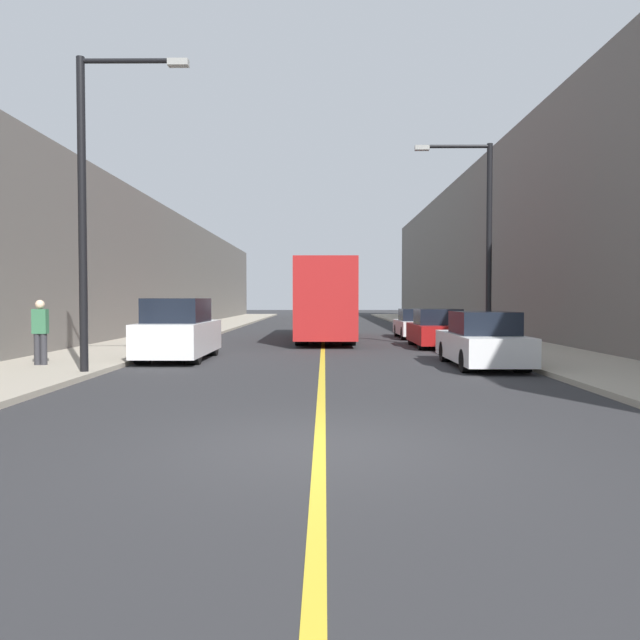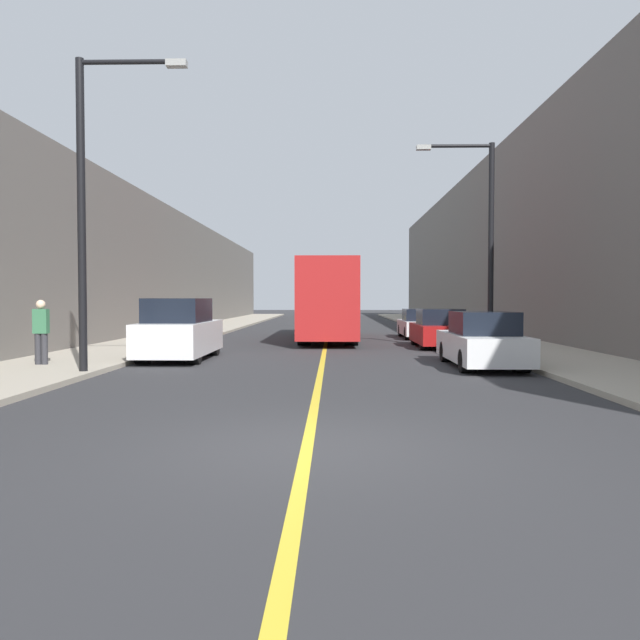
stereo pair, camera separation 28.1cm
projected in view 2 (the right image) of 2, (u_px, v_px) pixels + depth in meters
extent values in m
plane|color=#2D2D30|center=(307.00, 448.00, 8.06)|extent=(200.00, 200.00, 0.00)
cube|color=#A89E8C|center=(208.00, 329.00, 38.19)|extent=(3.64, 72.00, 0.13)
cube|color=#A89E8C|center=(450.00, 329.00, 37.87)|extent=(3.64, 72.00, 0.13)
cube|color=#66605B|center=(145.00, 270.00, 38.16)|extent=(4.00, 72.00, 7.34)
cube|color=#66605B|center=(514.00, 246.00, 37.61)|extent=(4.00, 72.00, 10.24)
cube|color=gold|center=(328.00, 330.00, 38.03)|extent=(0.16, 72.00, 0.01)
cube|color=#AD1E1E|center=(329.00, 299.00, 29.12)|extent=(2.49, 11.20, 3.27)
cube|color=black|center=(327.00, 283.00, 23.53)|extent=(2.12, 0.04, 1.47)
cylinder|color=black|center=(304.00, 333.00, 25.72)|extent=(0.55, 1.00, 1.00)
cylinder|color=black|center=(351.00, 333.00, 25.67)|extent=(0.55, 1.00, 1.00)
cylinder|color=black|center=(311.00, 326.00, 32.66)|extent=(0.55, 1.00, 1.00)
cylinder|color=black|center=(348.00, 326.00, 32.61)|extent=(0.55, 1.00, 1.00)
cube|color=silver|center=(180.00, 338.00, 19.72)|extent=(1.89, 4.62, 0.99)
cube|color=black|center=(178.00, 310.00, 19.46)|extent=(1.66, 2.54, 0.74)
cube|color=black|center=(160.00, 336.00, 17.43)|extent=(1.61, 0.04, 0.45)
cylinder|color=black|center=(143.00, 353.00, 18.32)|extent=(0.42, 0.68, 0.68)
cylinder|color=black|center=(193.00, 353.00, 18.28)|extent=(0.42, 0.68, 0.68)
cylinder|color=black|center=(169.00, 345.00, 21.18)|extent=(0.42, 0.68, 0.68)
cylinder|color=black|center=(212.00, 345.00, 21.14)|extent=(0.42, 0.68, 0.68)
cube|color=silver|center=(482.00, 347.00, 17.59)|extent=(1.79, 4.61, 0.75)
cube|color=black|center=(484.00, 323.00, 17.34)|extent=(1.57, 2.07, 0.64)
cube|color=black|center=(503.00, 349.00, 15.32)|extent=(1.52, 0.04, 0.34)
cylinder|color=black|center=(468.00, 361.00, 16.19)|extent=(0.39, 0.62, 0.62)
cylinder|color=black|center=(522.00, 361.00, 16.16)|extent=(0.39, 0.62, 0.62)
cylinder|color=black|center=(447.00, 352.00, 19.04)|extent=(0.39, 0.62, 0.62)
cylinder|color=black|center=(493.00, 352.00, 19.01)|extent=(0.39, 0.62, 0.62)
cube|color=maroon|center=(439.00, 333.00, 24.72)|extent=(1.87, 4.23, 0.73)
cube|color=black|center=(440.00, 317.00, 24.48)|extent=(1.64, 1.90, 0.62)
cube|color=black|center=(449.00, 333.00, 22.63)|extent=(1.59, 0.04, 0.33)
cylinder|color=black|center=(425.00, 342.00, 23.43)|extent=(0.41, 0.62, 0.62)
cylinder|color=black|center=(464.00, 342.00, 23.40)|extent=(0.41, 0.62, 0.62)
cylinder|color=black|center=(416.00, 337.00, 26.05)|extent=(0.41, 0.62, 0.62)
cylinder|color=black|center=(451.00, 337.00, 26.02)|extent=(0.41, 0.62, 0.62)
cube|color=silver|center=(419.00, 327.00, 30.50)|extent=(1.76, 4.32, 0.68)
cube|color=black|center=(420.00, 315.00, 30.26)|extent=(1.55, 1.94, 0.57)
cube|color=black|center=(426.00, 327.00, 28.37)|extent=(1.50, 0.04, 0.30)
cylinder|color=black|center=(409.00, 333.00, 29.18)|extent=(0.39, 0.62, 0.62)
cylinder|color=black|center=(438.00, 333.00, 29.15)|extent=(0.39, 0.62, 0.62)
cylinder|color=black|center=(402.00, 330.00, 31.86)|extent=(0.39, 0.62, 0.62)
cylinder|color=black|center=(429.00, 330.00, 31.83)|extent=(0.39, 0.62, 0.62)
cylinder|color=black|center=(82.00, 216.00, 15.33)|extent=(0.20, 0.20, 7.67)
cylinder|color=black|center=(128.00, 62.00, 15.18)|extent=(2.38, 0.12, 0.12)
cube|color=#999993|center=(177.00, 64.00, 15.16)|extent=(0.50, 0.24, 0.16)
cylinder|color=black|center=(491.00, 247.00, 21.90)|extent=(0.20, 0.20, 7.25)
cylinder|color=black|center=(458.00, 146.00, 21.80)|extent=(2.38, 0.12, 0.12)
cube|color=#999993|center=(424.00, 148.00, 21.83)|extent=(0.50, 0.24, 0.16)
cylinder|color=#2D2D33|center=(38.00, 349.00, 17.02)|extent=(0.18, 0.18, 0.85)
cylinder|color=#2D2D33|center=(45.00, 349.00, 17.02)|extent=(0.18, 0.18, 0.85)
cube|color=#336B47|center=(41.00, 321.00, 16.99)|extent=(0.39, 0.21, 0.67)
sphere|color=beige|center=(41.00, 304.00, 16.98)|extent=(0.25, 0.25, 0.25)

